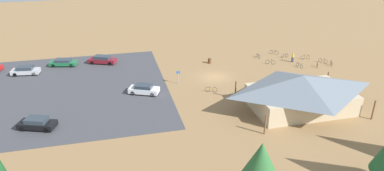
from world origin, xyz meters
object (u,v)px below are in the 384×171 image
object	(u,v)px
bicycle_green_front_row	(270,62)
bicycle_red_yard_left	(323,61)
bicycle_purple_yard_center	(285,56)
trash_bin	(210,61)
bike_pavilion	(302,91)
car_black_second_row	(37,123)
bicycle_black_near_porch	(274,52)
car_green_inner_stall	(63,62)
bicycle_yellow_yard_front	(211,89)
bicycle_orange_mid_cluster	(331,64)
visitor_at_bikes	(293,57)
car_silver_near_entry	(25,70)
bicycle_orange_yard_right	(305,57)
car_white_mid_lot	(144,89)
bicycle_white_edge_south	(235,96)
car_maroon_end_stall	(102,60)
pine_mideast	(261,165)
bicycle_teal_trailside	(299,65)
bicycle_silver_lone_west	(317,65)
lot_sign	(178,75)
bicycle_blue_lone_east	(258,56)

from	to	relation	value
bicycle_green_front_row	bicycle_red_yard_left	bearing A→B (deg)	170.33
bicycle_purple_yard_center	trash_bin	bearing A→B (deg)	-1.79
bicycle_red_yard_left	bike_pavilion	bearing A→B (deg)	48.42
car_black_second_row	bicycle_black_near_porch	bearing A→B (deg)	-154.77
car_green_inner_stall	car_black_second_row	distance (m)	21.62
bicycle_yellow_yard_front	bicycle_orange_mid_cluster	xyz separation A→B (m)	(-23.71, -5.52, -0.02)
bicycle_red_yard_left	visitor_at_bikes	distance (m)	5.45
bicycle_purple_yard_center	car_silver_near_entry	distance (m)	45.53
bicycle_orange_yard_right	car_black_second_row	bearing A→B (deg)	18.36
bike_pavilion	visitor_at_bikes	xyz separation A→B (m)	(-8.02, -16.53, -1.65)
bicycle_green_front_row	car_white_mid_lot	xyz separation A→B (m)	(23.26, 7.11, 0.36)
bicycle_yellow_yard_front	car_green_inner_stall	size ratio (longest dim) A/B	0.35
bicycle_purple_yard_center	bicycle_white_edge_south	size ratio (longest dim) A/B	1.08
bicycle_black_near_porch	car_green_inner_stall	xyz separation A→B (m)	(38.77, -2.84, 0.30)
car_silver_near_entry	car_maroon_end_stall	bearing A→B (deg)	-169.17
bicycle_purple_yard_center	car_maroon_end_stall	bearing A→B (deg)	-8.16
pine_mideast	bicycle_green_front_row	distance (m)	35.69
car_silver_near_entry	bicycle_green_front_row	bearing A→B (deg)	173.16
bicycle_green_front_row	visitor_at_bikes	world-z (taller)	visitor_at_bikes
bicycle_orange_yard_right	car_green_inner_stall	xyz separation A→B (m)	(43.06, -6.97, 0.29)
bicycle_black_near_porch	bicycle_orange_mid_cluster	size ratio (longest dim) A/B	0.93
bicycle_white_edge_south	bicycle_orange_mid_cluster	bearing A→B (deg)	-158.38
car_black_second_row	bicycle_teal_trailside	bearing A→B (deg)	-164.67
bike_pavilion	car_maroon_end_stall	world-z (taller)	bike_pavilion
bicycle_silver_lone_west	visitor_at_bikes	size ratio (longest dim) A/B	0.85
bicycle_green_front_row	bicycle_white_edge_south	distance (m)	15.89
bicycle_orange_yard_right	car_silver_near_entry	size ratio (longest dim) A/B	0.38
lot_sign	bicycle_silver_lone_west	bearing A→B (deg)	-176.84
bicycle_blue_lone_east	bicycle_white_edge_south	world-z (taller)	bicycle_white_edge_south
bicycle_black_near_porch	car_silver_near_entry	world-z (taller)	car_silver_near_entry
bicycle_blue_lone_east	visitor_at_bikes	world-z (taller)	visitor_at_bikes
lot_sign	bicycle_blue_lone_east	world-z (taller)	lot_sign
bicycle_white_edge_south	bicycle_orange_mid_cluster	world-z (taller)	bicycle_orange_mid_cluster
bicycle_yellow_yard_front	car_white_mid_lot	distance (m)	9.79
lot_sign	visitor_at_bikes	distance (m)	22.56
car_silver_near_entry	visitor_at_bikes	bearing A→B (deg)	173.89
bicycle_yellow_yard_front	lot_sign	bearing A→B (deg)	-44.86
bicycle_orange_mid_cluster	bicycle_red_yard_left	bearing A→B (deg)	-69.82
bicycle_black_near_porch	car_green_inner_stall	size ratio (longest dim) A/B	0.30
bicycle_white_edge_south	car_white_mid_lot	size ratio (longest dim) A/B	0.33
car_green_inner_stall	bicycle_orange_mid_cluster	bearing A→B (deg)	166.54
trash_bin	bicycle_orange_yard_right	xyz separation A→B (m)	(-17.79, 2.24, -0.06)
car_silver_near_entry	bicycle_red_yard_left	bearing A→B (deg)	172.63
visitor_at_bikes	car_black_second_row	bearing A→B (deg)	18.74
trash_bin	bicycle_green_front_row	size ratio (longest dim) A/B	0.56
bicycle_white_edge_south	visitor_at_bikes	xyz separation A→B (m)	(-15.27, -11.61, 0.58)
bicycle_white_edge_south	bicycle_orange_mid_cluster	xyz separation A→B (m)	(-21.02, -8.33, 0.03)
lot_sign	car_black_second_row	world-z (taller)	lot_sign
bicycle_yellow_yard_front	bicycle_teal_trailside	size ratio (longest dim) A/B	1.03
bicycle_teal_trailside	bicycle_orange_mid_cluster	bearing A→B (deg)	174.33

